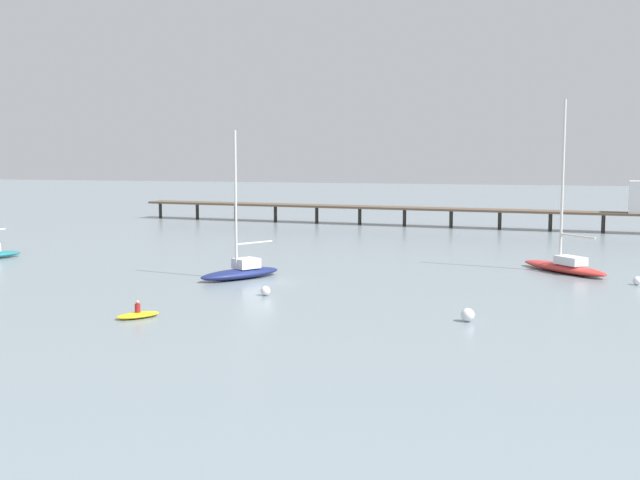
# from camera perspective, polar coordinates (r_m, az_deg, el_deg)

# --- Properties ---
(ground_plane) EXTENTS (400.00, 400.00, 0.00)m
(ground_plane) POSITION_cam_1_polar(r_m,az_deg,el_deg) (65.74, -4.19, -3.01)
(ground_plane) COLOR gray
(pier) EXTENTS (75.57, 11.05, 6.80)m
(pier) POSITION_cam_1_polar(r_m,az_deg,el_deg) (113.71, 9.44, 2.44)
(pier) COLOR brown
(pier) RESTS_ON ground_plane
(sailboat_navy) EXTENTS (6.21, 7.68, 12.32)m
(sailboat_navy) POSITION_cam_1_polar(r_m,az_deg,el_deg) (67.77, -5.59, -2.11)
(sailboat_navy) COLOR navy
(sailboat_navy) RESTS_ON ground_plane
(sailboat_red) EXTENTS (8.23, 8.76, 15.09)m
(sailboat_red) POSITION_cam_1_polar(r_m,az_deg,el_deg) (73.99, 16.91, -1.59)
(sailboat_red) COLOR red
(sailboat_red) RESTS_ON ground_plane
(dinghy_yellow) EXTENTS (2.79, 3.07, 1.14)m
(dinghy_yellow) POSITION_cam_1_polar(r_m,az_deg,el_deg) (53.11, -12.75, -5.16)
(dinghy_yellow) COLOR yellow
(dinghy_yellow) RESTS_ON ground_plane
(mooring_buoy_far) EXTENTS (0.73, 0.73, 0.73)m
(mooring_buoy_far) POSITION_cam_1_polar(r_m,az_deg,el_deg) (59.70, -3.87, -3.60)
(mooring_buoy_far) COLOR silver
(mooring_buoy_far) RESTS_ON ground_plane
(mooring_buoy_mid) EXTENTS (0.86, 0.86, 0.86)m
(mooring_buoy_mid) POSITION_cam_1_polar(r_m,az_deg,el_deg) (51.44, 10.39, -5.23)
(mooring_buoy_mid) COLOR silver
(mooring_buoy_mid) RESTS_ON ground_plane
(mooring_buoy_inner) EXTENTS (0.69, 0.69, 0.69)m
(mooring_buoy_inner) POSITION_cam_1_polar(r_m,az_deg,el_deg) (69.08, 21.51, -2.69)
(mooring_buoy_inner) COLOR silver
(mooring_buoy_inner) RESTS_ON ground_plane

